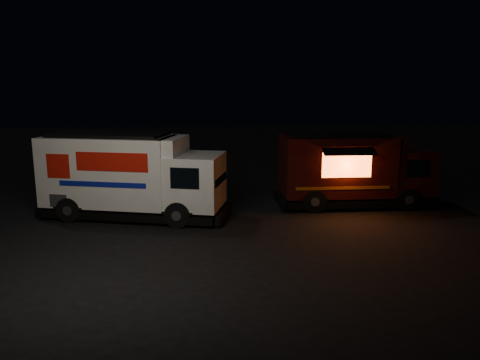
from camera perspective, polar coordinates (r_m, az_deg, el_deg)
The scene contains 3 objects.
ground at distance 15.03m, azimuth -3.45°, elevation -7.09°, with size 80.00×80.00×0.00m, color black.
white_truck at distance 17.45m, azimuth -12.77°, elevation 0.51°, with size 6.79×2.32×3.08m, color white, non-canonical shape.
red_truck at distance 19.32m, azimuth 13.91°, elevation 1.29°, with size 6.30×2.32×2.93m, color #341009, non-canonical shape.
Camera 1 is at (-0.01, -14.24, 4.82)m, focal length 35.00 mm.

